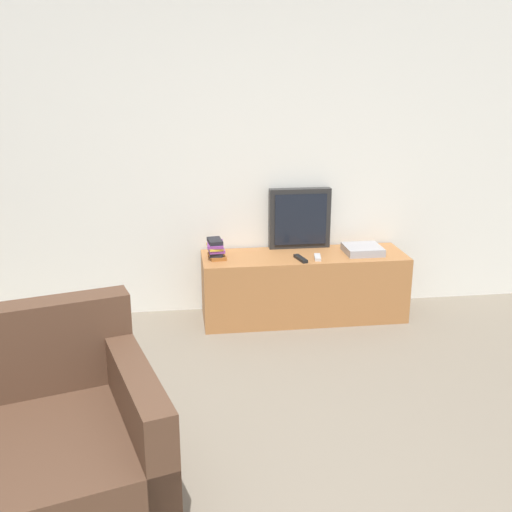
% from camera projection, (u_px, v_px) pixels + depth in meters
% --- Properties ---
extents(wall_back, '(9.00, 0.06, 2.60)m').
position_uv_depth(wall_back, '(206.00, 156.00, 4.77)').
color(wall_back, silver).
rests_on(wall_back, ground_plane).
extents(tv_stand, '(1.64, 0.51, 0.54)m').
position_uv_depth(tv_stand, '(303.00, 286.00, 4.88)').
color(tv_stand, '#9E6638').
rests_on(tv_stand, ground_plane).
extents(television, '(0.51, 0.09, 0.50)m').
position_uv_depth(television, '(300.00, 218.00, 4.93)').
color(television, black).
rests_on(television, tv_stand).
extents(book_stack, '(0.15, 0.22, 0.16)m').
position_uv_depth(book_stack, '(216.00, 249.00, 4.69)').
color(book_stack, '#995623').
rests_on(book_stack, tv_stand).
extents(remote_on_stand, '(0.07, 0.15, 0.02)m').
position_uv_depth(remote_on_stand, '(318.00, 257.00, 4.69)').
color(remote_on_stand, '#B7B7B7').
rests_on(remote_on_stand, tv_stand).
extents(remote_secondary, '(0.08, 0.19, 0.02)m').
position_uv_depth(remote_secondary, '(301.00, 259.00, 4.66)').
color(remote_secondary, black).
rests_on(remote_secondary, tv_stand).
extents(set_top_box, '(0.29, 0.28, 0.06)m').
position_uv_depth(set_top_box, '(363.00, 249.00, 4.83)').
color(set_top_box, '#99999E').
rests_on(set_top_box, tv_stand).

